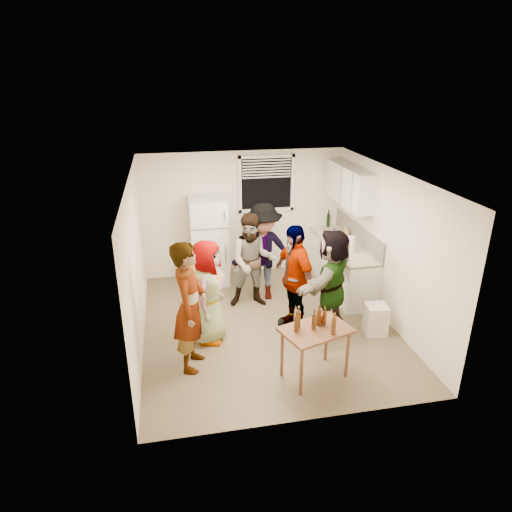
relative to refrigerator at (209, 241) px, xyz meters
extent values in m
cube|color=white|center=(0.00, 0.00, 0.00)|extent=(0.70, 0.70, 1.70)
cube|color=white|center=(2.45, -0.73, -0.42)|extent=(0.60, 2.20, 0.86)
cube|color=beige|center=(2.45, -0.73, 0.03)|extent=(0.64, 2.22, 0.04)
cube|color=#A6A297|center=(2.74, -0.73, 0.23)|extent=(0.03, 2.20, 0.36)
cube|color=white|center=(2.58, -0.53, 1.10)|extent=(0.34, 1.60, 0.70)
cylinder|color=white|center=(2.43, -1.15, 0.05)|extent=(0.13, 0.13, 0.29)
cylinder|color=black|center=(2.50, 0.26, 0.05)|extent=(0.07, 0.07, 0.27)
cylinder|color=#47230C|center=(2.35, -1.18, 0.05)|extent=(0.05, 0.05, 0.21)
cylinder|color=#1A26DA|center=(2.19, -1.55, 0.05)|extent=(0.08, 0.08, 0.11)
cube|color=#E2BC5C|center=(2.67, -0.34, 0.13)|extent=(0.02, 0.19, 0.16)
cube|color=silver|center=(2.38, -2.44, -0.60)|extent=(0.37, 0.37, 0.49)
cylinder|color=#47230C|center=(1.21, -3.25, -0.10)|extent=(0.05, 0.05, 0.20)
cylinder|color=#982C0C|center=(1.19, -3.18, -0.10)|extent=(0.10, 0.10, 0.13)
imported|color=gray|center=(-0.23, -2.11, -0.85)|extent=(1.83, 1.37, 0.52)
imported|color=#141933|center=(-0.53, -2.75, -0.85)|extent=(2.00, 1.17, 0.45)
imported|color=brown|center=(0.65, -1.12, -0.85)|extent=(1.02, 1.78, 0.64)
imported|color=#46464B|center=(0.88, -0.89, -0.85)|extent=(1.38, 1.94, 0.67)
imported|color=black|center=(1.14, -1.98, -0.85)|extent=(1.98, 1.49, 0.43)
imported|color=#F48B5D|center=(1.71, -2.16, -0.85)|extent=(2.32, 2.32, 0.50)
camera|label=1|loc=(-0.71, -8.27, 3.07)|focal=32.00mm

